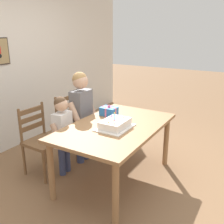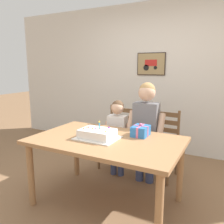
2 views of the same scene
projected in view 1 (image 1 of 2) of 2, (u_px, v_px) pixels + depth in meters
name	position (u px, v px, depth m)	size (l,w,h in m)	color
ground_plane	(115.00, 179.00, 3.36)	(20.00, 20.00, 0.00)	#846042
back_wall	(3.00, 68.00, 3.92)	(6.40, 0.11, 2.60)	silver
dining_table	(116.00, 132.00, 3.16)	(1.58, 0.99, 0.75)	#9E7047
birthday_cake	(115.00, 124.00, 3.02)	(0.44, 0.34, 0.19)	white
gift_box_red_large	(109.00, 111.00, 3.47)	(0.17, 0.22, 0.15)	#286BB7
chair_left	(41.00, 140.00, 3.40)	(0.44, 0.44, 0.92)	brown
chair_right	(73.00, 125.00, 3.95)	(0.45, 0.45, 0.92)	brown
child_older	(81.00, 109.00, 3.61)	(0.48, 0.28, 1.32)	#38426B
child_younger	(63.00, 128.00, 3.32)	(0.40, 0.23, 1.06)	#38426B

